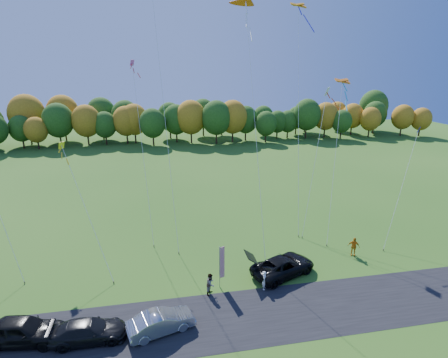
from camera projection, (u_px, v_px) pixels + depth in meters
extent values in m
plane|color=#275616|center=(238.00, 283.00, 28.37)|extent=(160.00, 160.00, 0.00)
cube|color=black|center=(250.00, 316.00, 24.63)|extent=(90.00, 6.00, 0.01)
imported|color=black|center=(283.00, 266.00, 29.38)|extent=(6.27, 4.61, 1.58)
imported|color=#9F9EA3|center=(161.00, 322.00, 23.02)|extent=(4.68, 2.74, 1.46)
imported|color=black|center=(88.00, 331.00, 22.28)|extent=(4.82, 1.97, 1.40)
imported|color=black|center=(22.00, 331.00, 22.08)|extent=(5.37, 2.74, 1.75)
imported|color=white|center=(264.00, 280.00, 27.41)|extent=(0.57, 0.68, 1.58)
imported|color=gray|center=(211.00, 284.00, 26.83)|extent=(0.98, 1.05, 1.73)
imported|color=orange|center=(354.00, 246.00, 32.32)|extent=(1.13, 0.88, 1.79)
cylinder|color=#999999|center=(220.00, 267.00, 27.33)|extent=(0.06, 0.06, 3.60)
cube|color=red|center=(222.00, 262.00, 27.33)|extent=(0.43, 0.20, 2.70)
cube|color=navy|center=(222.00, 251.00, 27.05)|extent=(0.42, 0.19, 0.70)
cylinder|color=#4C3F33|center=(179.00, 253.00, 32.74)|extent=(0.08, 0.08, 0.20)
cylinder|color=#4C3F33|center=(298.00, 236.00, 36.05)|extent=(0.08, 0.08, 0.20)
cube|color=#C6770B|center=(298.00, 5.00, 41.60)|extent=(3.94, 1.35, 1.46)
cylinder|color=#4C3F33|center=(266.00, 270.00, 29.95)|extent=(0.08, 0.08, 0.20)
cone|color=#D9510D|center=(246.00, 0.00, 31.60)|extent=(2.85, 2.18, 3.12)
cylinder|color=#4C3F33|center=(327.00, 245.00, 34.16)|extent=(0.08, 0.08, 0.20)
cube|color=orange|center=(342.00, 81.00, 37.90)|extent=(3.47, 1.20, 1.31)
cylinder|color=#4C3F33|center=(114.00, 282.00, 28.32)|extent=(0.08, 0.08, 0.20)
cube|color=#FFF61A|center=(61.00, 145.00, 31.45)|extent=(1.13, 1.13, 1.34)
cylinder|color=#4C3F33|center=(25.00, 283.00, 28.27)|extent=(0.08, 0.08, 0.20)
cylinder|color=#4C3F33|center=(302.00, 237.00, 35.79)|extent=(0.08, 0.08, 0.20)
cube|color=white|center=(327.00, 91.00, 36.35)|extent=(1.47, 1.47, 1.75)
cylinder|color=#4C3F33|center=(154.00, 246.00, 34.05)|extent=(0.08, 0.08, 0.20)
cube|color=#EA4EC0|center=(132.00, 63.00, 35.97)|extent=(1.01, 1.01, 1.19)
cylinder|color=#4C3F33|center=(383.00, 250.00, 33.32)|extent=(0.08, 0.08, 0.20)
cube|color=#200B9D|center=(419.00, 130.00, 35.38)|extent=(0.99, 0.99, 1.16)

